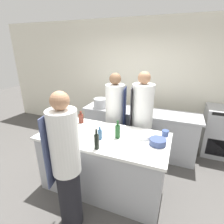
{
  "coord_description": "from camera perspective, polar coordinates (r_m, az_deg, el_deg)",
  "views": [
    {
      "loc": [
        0.97,
        -2.1,
        2.17
      ],
      "look_at": [
        0.0,
        0.35,
        1.18
      ],
      "focal_mm": 28.0,
      "sensor_mm": 36.0,
      "label": 1
    }
  ],
  "objects": [
    {
      "name": "wall_back",
      "position": [
        4.41,
        8.71,
        10.26
      ],
      "size": [
        8.0,
        0.06,
        2.8
      ],
      "color": "silver",
      "rests_on": "ground_plane"
    },
    {
      "name": "bowl_prep_small",
      "position": [
        2.6,
        10.3,
        -7.58
      ],
      "size": [
        0.24,
        0.24,
        0.06
      ],
      "color": "white",
      "rests_on": "prep_counter"
    },
    {
      "name": "prep_counter",
      "position": [
        2.88,
        -2.68,
        -15.79
      ],
      "size": [
        1.92,
        0.92,
        0.93
      ],
      "color": "#A8AAAF",
      "rests_on": "ground_plane"
    },
    {
      "name": "bottle_water",
      "position": [
        3.07,
        -13.34,
        -1.65
      ],
      "size": [
        0.06,
        0.06,
        0.27
      ],
      "color": "#B2A84C",
      "rests_on": "prep_counter"
    },
    {
      "name": "cup",
      "position": [
        2.71,
        17.0,
        -6.6
      ],
      "size": [
        0.1,
        0.1,
        0.08
      ],
      "color": "#33477F",
      "rests_on": "prep_counter"
    },
    {
      "name": "pass_counter",
      "position": [
        3.83,
        8.73,
        -6.12
      ],
      "size": [
        2.39,
        0.6,
        0.93
      ],
      "color": "#A8AAAF",
      "rests_on": "ground_plane"
    },
    {
      "name": "bottle_sauce",
      "position": [
        2.52,
        1.84,
        -6.26
      ],
      "size": [
        0.08,
        0.08,
        0.27
      ],
      "color": "#19471E",
      "rests_on": "prep_counter"
    },
    {
      "name": "bottle_vinegar",
      "position": [
        2.5,
        -4.01,
        -7.24
      ],
      "size": [
        0.06,
        0.06,
        0.19
      ],
      "color": "#2D5175",
      "rests_on": "prep_counter"
    },
    {
      "name": "bottle_olive_oil",
      "position": [
        2.95,
        -15.91,
        -2.57
      ],
      "size": [
        0.08,
        0.08,
        0.3
      ],
      "color": "silver",
      "rests_on": "prep_counter"
    },
    {
      "name": "chef_at_prep_near",
      "position": [
        2.16,
        -14.66,
        -16.37
      ],
      "size": [
        0.36,
        0.35,
        1.76
      ],
      "rotation": [
        0.0,
        0.0,
        1.77
      ],
      "color": "black",
      "rests_on": "ground_plane"
    },
    {
      "name": "oven_range",
      "position": [
        4.31,
        32.39,
        -5.47
      ],
      "size": [
        0.74,
        0.62,
        1.03
      ],
      "color": "#A8AAAF",
      "rests_on": "ground_plane"
    },
    {
      "name": "chef_at_pass_far",
      "position": [
        3.17,
        9.52,
        -3.34
      ],
      "size": [
        0.42,
        0.4,
        1.8
      ],
      "rotation": [
        0.0,
        0.0,
        1.77
      ],
      "color": "black",
      "rests_on": "ground_plane"
    },
    {
      "name": "chef_at_stove",
      "position": [
        3.34,
        1.04,
        -2.22
      ],
      "size": [
        0.39,
        0.38,
        1.74
      ],
      "rotation": [
        0.0,
        0.0,
        -1.39
      ],
      "color": "black",
      "rests_on": "ground_plane"
    },
    {
      "name": "stockpot",
      "position": [
        3.78,
        -3.77,
        2.96
      ],
      "size": [
        0.29,
        0.29,
        0.2
      ],
      "color": "#A8AAAF",
      "rests_on": "pass_counter"
    },
    {
      "name": "bottle_cooking_oil",
      "position": [
        2.27,
        -5.07,
        -9.45
      ],
      "size": [
        0.06,
        0.06,
        0.28
      ],
      "color": "black",
      "rests_on": "prep_counter"
    },
    {
      "name": "bowl_mixing_large",
      "position": [
        2.46,
        14.73,
        -9.36
      ],
      "size": [
        0.22,
        0.22,
        0.09
      ],
      "color": "navy",
      "rests_on": "prep_counter"
    },
    {
      "name": "ground_plane",
      "position": [
        3.17,
        -2.53,
        -22.59
      ],
      "size": [
        16.0,
        16.0,
        0.0
      ],
      "primitive_type": "plane",
      "color": "#4C4947"
    },
    {
      "name": "bottle_wine",
      "position": [
        3.06,
        -10.09,
        -1.98
      ],
      "size": [
        0.09,
        0.09,
        0.21
      ],
      "color": "#5B2319",
      "rests_on": "prep_counter"
    }
  ]
}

